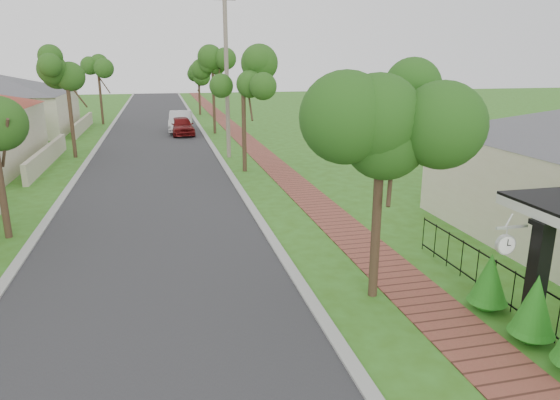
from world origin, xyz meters
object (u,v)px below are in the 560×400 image
object	(u,v)px
station_clock	(506,243)
parked_car_red	(182,126)
near_tree	(382,122)
porch_post	(535,287)
utility_pole	(227,77)
parked_car_white	(181,122)

from	to	relation	value
station_clock	parked_car_red	bearing A→B (deg)	99.48
near_tree	parked_car_red	bearing A→B (deg)	96.48
porch_post	parked_car_red	bearing A→B (deg)	100.26
porch_post	station_clock	world-z (taller)	porch_post
parked_car_red	near_tree	size ratio (longest dim) A/B	0.77
station_clock	near_tree	bearing A→B (deg)	131.49
utility_pole	parked_car_white	bearing A→B (deg)	101.11
parked_car_red	parked_car_white	size ratio (longest dim) A/B	0.83
near_tree	utility_pole	world-z (taller)	utility_pole
near_tree	utility_pole	distance (m)	18.53
parked_car_white	near_tree	xyz separation A→B (m)	(3.20, -29.85, 3.36)
near_tree	station_clock	world-z (taller)	near_tree
porch_post	station_clock	distance (m)	1.04
parked_car_red	station_clock	xyz separation A→B (m)	(5.06, -30.28, 1.26)
parked_car_white	porch_post	bearing A→B (deg)	-76.01
utility_pole	parked_car_red	bearing A→B (deg)	102.98
near_tree	utility_pole	bearing A→B (deg)	93.00
parked_car_red	station_clock	distance (m)	30.72
near_tree	utility_pole	xyz separation A→B (m)	(-0.97, 18.50, 0.41)
porch_post	parked_car_white	world-z (taller)	porch_post
parked_car_red	parked_car_white	xyz separation A→B (m)	(0.00, 1.68, 0.12)
parked_car_white	utility_pole	distance (m)	12.17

